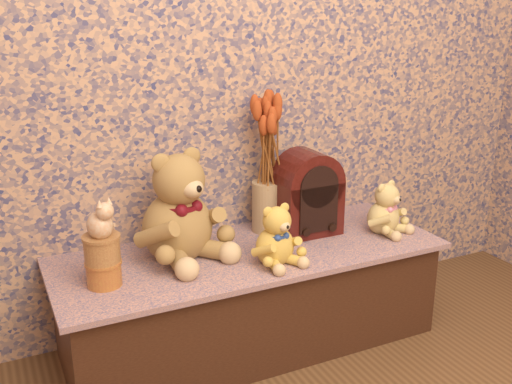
% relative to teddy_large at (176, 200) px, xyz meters
% --- Properties ---
extents(display_shelf, '(1.44, 0.55, 0.39)m').
position_rel_teddy_large_xyz_m(display_shelf, '(0.25, -0.07, -0.40)').
color(display_shelf, '#3B4479').
rests_on(display_shelf, ground).
extents(teddy_large, '(0.44, 0.48, 0.42)m').
position_rel_teddy_large_xyz_m(teddy_large, '(0.00, 0.00, 0.00)').
color(teddy_large, '#A17D3E').
rests_on(teddy_large, display_shelf).
extents(teddy_medium, '(0.22, 0.25, 0.23)m').
position_rel_teddy_large_xyz_m(teddy_medium, '(0.29, -0.20, -0.10)').
color(teddy_medium, gold).
rests_on(teddy_medium, display_shelf).
extents(teddy_small, '(0.24, 0.26, 0.22)m').
position_rel_teddy_large_xyz_m(teddy_small, '(0.81, -0.13, -0.10)').
color(teddy_small, tan).
rests_on(teddy_small, display_shelf).
extents(cathedral_radio, '(0.24, 0.18, 0.33)m').
position_rel_teddy_large_xyz_m(cathedral_radio, '(0.53, 0.00, -0.04)').
color(cathedral_radio, '#3C0F0A').
rests_on(cathedral_radio, display_shelf).
extents(ceramic_vase, '(0.13, 0.13, 0.20)m').
position_rel_teddy_large_xyz_m(ceramic_vase, '(0.40, 0.09, -0.11)').
color(ceramic_vase, tan).
rests_on(ceramic_vase, display_shelf).
extents(dried_stalks, '(0.32, 0.32, 0.46)m').
position_rel_teddy_large_xyz_m(dried_stalks, '(0.40, 0.09, 0.22)').
color(dried_stalks, '#AD421B').
rests_on(dried_stalks, ceramic_vase).
extents(biscuit_tin_lower, '(0.12, 0.12, 0.08)m').
position_rel_teddy_large_xyz_m(biscuit_tin_lower, '(-0.29, -0.12, -0.17)').
color(biscuit_tin_lower, gold).
rests_on(biscuit_tin_lower, display_shelf).
extents(biscuit_tin_upper, '(0.12, 0.12, 0.09)m').
position_rel_teddy_large_xyz_m(biscuit_tin_upper, '(-0.29, -0.12, -0.09)').
color(biscuit_tin_upper, tan).
rests_on(biscuit_tin_upper, biscuit_tin_lower).
extents(cat_figurine, '(0.13, 0.14, 0.13)m').
position_rel_teddy_large_xyz_m(cat_figurine, '(-0.29, -0.12, 0.03)').
color(cat_figurine, silver).
rests_on(cat_figurine, biscuit_tin_upper).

